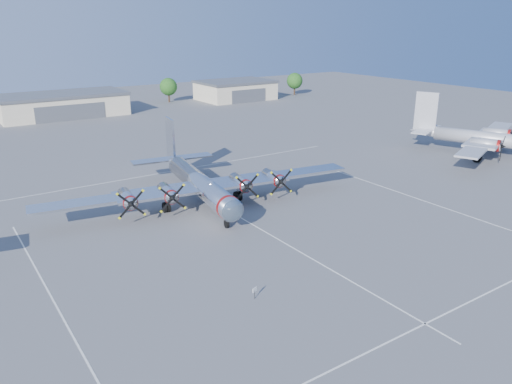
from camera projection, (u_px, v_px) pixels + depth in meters
ground at (258, 228)px, 54.06m from camera, size 260.00×260.00×0.00m
parking_lines at (267, 233)px, 52.69m from camera, size 60.00×50.08×0.01m
hangar_center at (62, 105)px, 117.47m from camera, size 28.60×14.60×5.40m
hangar_east at (235, 90)px, 142.90m from camera, size 20.60×14.60×5.40m
tree_east at (168, 87)px, 137.61m from camera, size 4.80×4.80×6.64m
tree_far_east at (295, 81)px, 151.47m from camera, size 4.80×4.80×6.64m
main_bomber_b29 at (199, 202)px, 61.79m from camera, size 42.22×31.93×8.57m
twin_engine_east at (475, 155)px, 83.90m from camera, size 36.78×31.92×9.76m
info_placard at (255, 291)px, 39.95m from camera, size 0.50×0.21×1.00m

